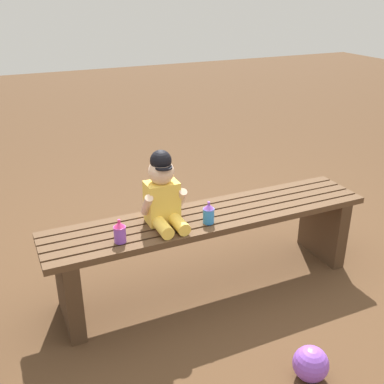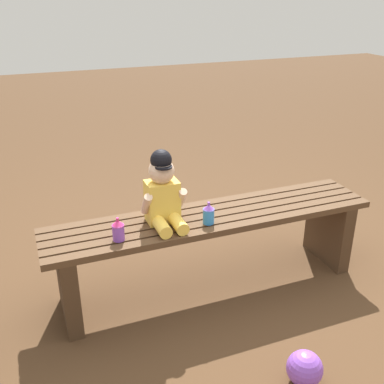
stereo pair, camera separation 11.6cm
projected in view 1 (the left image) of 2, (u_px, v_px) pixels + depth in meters
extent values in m
plane|color=#4C331E|center=(210.00, 284.00, 2.75)|extent=(16.00, 16.00, 0.00)
cube|color=#513823|center=(224.00, 229.00, 2.44)|extent=(1.87, 0.06, 0.04)
cube|color=#513823|center=(217.00, 223.00, 2.50)|extent=(1.87, 0.06, 0.04)
cube|color=#513823|center=(211.00, 217.00, 2.57)|extent=(1.87, 0.06, 0.04)
cube|color=#513823|center=(205.00, 211.00, 2.63)|extent=(1.87, 0.06, 0.04)
cube|color=#513823|center=(199.00, 206.00, 2.70)|extent=(1.87, 0.06, 0.04)
cube|color=#452F1E|center=(68.00, 288.00, 2.36)|extent=(0.08, 0.38, 0.44)
cube|color=#452F1E|center=(323.00, 225.00, 2.97)|extent=(0.08, 0.38, 0.44)
cube|color=#F2C64C|center=(162.00, 202.00, 2.43)|extent=(0.17, 0.12, 0.23)
sphere|color=beige|center=(161.00, 172.00, 2.36)|extent=(0.14, 0.14, 0.14)
cylinder|color=black|center=(164.00, 167.00, 2.31)|extent=(0.09, 0.09, 0.01)
sphere|color=black|center=(161.00, 161.00, 2.33)|extent=(0.11, 0.11, 0.11)
cylinder|color=#FED050|center=(163.00, 227.00, 2.35)|extent=(0.07, 0.16, 0.07)
cylinder|color=#FED050|center=(179.00, 224.00, 2.38)|extent=(0.07, 0.16, 0.07)
cylinder|color=beige|center=(147.00, 205.00, 2.36)|extent=(0.04, 0.12, 0.14)
cylinder|color=beige|center=(181.00, 199.00, 2.44)|extent=(0.04, 0.12, 0.14)
cylinder|color=#8C4CCC|center=(120.00, 234.00, 2.26)|extent=(0.06, 0.06, 0.08)
cone|color=#E5337F|center=(119.00, 225.00, 2.24)|extent=(0.06, 0.06, 0.03)
cylinder|color=#E5337F|center=(119.00, 221.00, 2.23)|extent=(0.01, 0.01, 0.02)
cylinder|color=#338CE5|center=(209.00, 216.00, 2.45)|extent=(0.06, 0.06, 0.08)
cone|color=#8C4CCC|center=(209.00, 206.00, 2.42)|extent=(0.06, 0.06, 0.03)
cylinder|color=#8C4CCC|center=(209.00, 203.00, 2.42)|extent=(0.01, 0.01, 0.02)
sphere|color=#8C4CCC|center=(311.00, 364.00, 2.06)|extent=(0.16, 0.16, 0.16)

